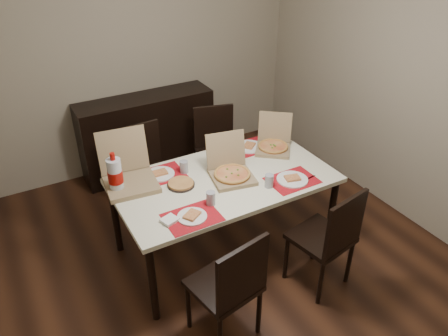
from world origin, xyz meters
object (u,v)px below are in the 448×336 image
Objects in this scene: chair_far_right at (216,147)px; soda_bottle at (115,176)px; chair_near_left at (230,285)px; pizza_box_center at (231,171)px; sideboard at (148,134)px; chair_far_left at (146,168)px; dip_bowl at (222,165)px; dining_table at (224,185)px; chair_near_right at (329,236)px.

soda_bottle is (-1.23, -0.64, 0.39)m from chair_far_right.
chair_near_left is at bearing -70.17° from soda_bottle.
sideboard is at bearing 94.83° from pizza_box_center.
chair_far_right is 2.68× the size of soda_bottle.
chair_far_left is 8.96× the size of dip_bowl.
dining_table is at bearing -65.73° from chair_far_left.
chair_far_right is at bearing 64.29° from chair_near_left.
pizza_box_center reaches higher than dining_table.
chair_far_right is at bearing -57.19° from sideboard.
chair_far_left is at bearing -177.36° from chair_far_right.
dining_table is 0.95m from chair_near_right.
chair_near_left is 1.70m from chair_far_left.
chair_far_right is 2.16× the size of pizza_box_center.
chair_far_left is at bearing 53.47° from soda_bottle.
dip_bowl is at bearing -56.11° from chair_far_left.
dip_bowl is at bearing -84.11° from sideboard.
pizza_box_center is 0.93m from soda_bottle.
chair_near_right and chair_far_left have the same top height.
sideboard is 1.51m from dip_bowl.
dining_table is 0.89m from soda_bottle.
dip_bowl is at bearing 63.75° from chair_near_left.
sideboard is at bearing 68.81° from chair_far_left.
sideboard is at bearing 61.59° from soda_bottle.
sideboard reaches higher than dining_table.
chair_far_left is 0.79m from chair_far_right.
chair_near_right is 1.08m from dip_bowl.
dip_bowl is at bearing 86.08° from pizza_box_center.
chair_far_right is at bearing 65.08° from dip_bowl.
pizza_box_center is (0.44, -0.86, 0.29)m from chair_far_left.
soda_bottle is (-0.45, -0.60, 0.39)m from chair_far_left.
sideboard is 1.65m from dining_table.
sideboard is 1.61× the size of chair_far_right.
pizza_box_center is at bearing -85.17° from sideboard.
dip_bowl is at bearing 112.93° from chair_near_right.
chair_near_right is 1.00× the size of chair_far_right.
sideboard is at bearing 102.97° from chair_near_right.
pizza_box_center is at bearing 59.76° from chair_near_left.
dining_table is 1.94× the size of chair_far_left.
chair_near_left reaches higher than sideboard.
pizza_box_center reaches higher than sideboard.
soda_bottle is at bearing 175.12° from dip_bowl.
chair_far_right reaches higher than sideboard.
chair_near_right is at bearing -87.40° from chair_far_right.
chair_far_right is 0.83m from dip_bowl.
pizza_box_center is (0.14, -1.64, 0.36)m from sideboard.
pizza_box_center reaches higher than dip_bowl.
pizza_box_center is at bearing -93.92° from dip_bowl.
chair_far_left is 0.86m from dip_bowl.
chair_far_left is 0.84m from soda_bottle.
sideboard is 4.32× the size of soda_bottle.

